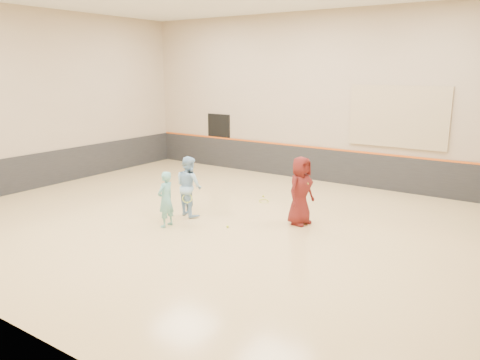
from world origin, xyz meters
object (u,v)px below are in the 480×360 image
Objects in this scene: instructor at (189,186)px; young_man at (301,191)px; girl at (166,199)px; spare_racket at (264,199)px.

young_man reaches higher than instructor.
young_man is (2.78, 2.15, 0.17)m from girl.
instructor is (-0.14, 1.09, 0.11)m from girl.
girl is 0.81× the size of young_man.
girl is at bearing -104.52° from spare_racket.
young_man is at bearing -33.89° from spare_racket.
young_man is 2.43m from spare_racket.
instructor is 2.66m from spare_racket.
spare_racket is (1.02, 2.33, -0.77)m from instructor.
young_man is 2.64× the size of spare_racket.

